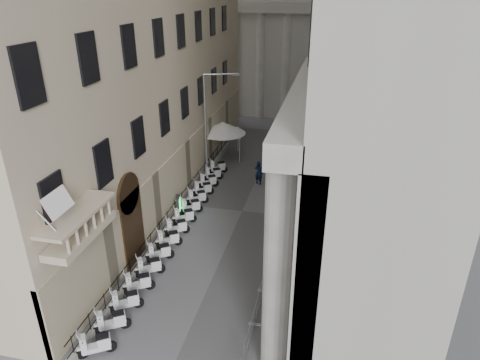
% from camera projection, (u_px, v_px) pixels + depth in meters
% --- Properties ---
extents(iron_fence, '(0.30, 28.00, 1.40)m').
position_uv_depth(iron_fence, '(180.00, 213.00, 30.68)').
color(iron_fence, black).
rests_on(iron_fence, ground).
extents(blue_awning, '(1.60, 3.00, 3.00)m').
position_uv_depth(blue_awning, '(307.00, 178.00, 36.12)').
color(blue_awning, navy).
rests_on(blue_awning, ground).
extents(flag, '(1.00, 1.40, 8.20)m').
position_uv_depth(flag, '(88.00, 352.00, 19.09)').
color(flag, '#9E0C11').
rests_on(flag, ground).
extents(scooter_0, '(1.49, 1.21, 1.50)m').
position_uv_depth(scooter_0, '(98.00, 354.00, 18.97)').
color(scooter_0, silver).
rests_on(scooter_0, ground).
extents(scooter_1, '(1.49, 1.21, 1.50)m').
position_uv_depth(scooter_1, '(114.00, 331.00, 20.26)').
color(scooter_1, silver).
rests_on(scooter_1, ground).
extents(scooter_2, '(1.49, 1.21, 1.50)m').
position_uv_depth(scooter_2, '(128.00, 310.00, 21.55)').
color(scooter_2, silver).
rests_on(scooter_2, ground).
extents(scooter_3, '(1.49, 1.21, 1.50)m').
position_uv_depth(scooter_3, '(140.00, 291.00, 22.85)').
color(scooter_3, silver).
rests_on(scooter_3, ground).
extents(scooter_4, '(1.49, 1.21, 1.50)m').
position_uv_depth(scooter_4, '(151.00, 275.00, 24.14)').
color(scooter_4, silver).
rests_on(scooter_4, ground).
extents(scooter_5, '(1.49, 1.21, 1.50)m').
position_uv_depth(scooter_5, '(160.00, 260.00, 25.43)').
color(scooter_5, silver).
rests_on(scooter_5, ground).
extents(scooter_6, '(1.49, 1.21, 1.50)m').
position_uv_depth(scooter_6, '(169.00, 247.00, 26.72)').
color(scooter_6, silver).
rests_on(scooter_6, ground).
extents(scooter_7, '(1.49, 1.21, 1.50)m').
position_uv_depth(scooter_7, '(177.00, 234.00, 28.02)').
color(scooter_7, silver).
rests_on(scooter_7, ground).
extents(scooter_8, '(1.49, 1.21, 1.50)m').
position_uv_depth(scooter_8, '(185.00, 223.00, 29.31)').
color(scooter_8, silver).
rests_on(scooter_8, ground).
extents(scooter_9, '(1.49, 1.21, 1.50)m').
position_uv_depth(scooter_9, '(191.00, 213.00, 30.60)').
color(scooter_9, silver).
rests_on(scooter_9, ground).
extents(scooter_10, '(1.49, 1.21, 1.50)m').
position_uv_depth(scooter_10, '(198.00, 204.00, 31.90)').
color(scooter_10, silver).
rests_on(scooter_10, ground).
extents(scooter_11, '(1.49, 1.21, 1.50)m').
position_uv_depth(scooter_11, '(203.00, 195.00, 33.19)').
color(scooter_11, silver).
rests_on(scooter_11, ground).
extents(scooter_12, '(1.49, 1.21, 1.50)m').
position_uv_depth(scooter_12, '(209.00, 187.00, 34.48)').
color(scooter_12, silver).
rests_on(scooter_12, ground).
extents(scooter_13, '(1.49, 1.21, 1.50)m').
position_uv_depth(scooter_13, '(213.00, 180.00, 35.78)').
color(scooter_13, silver).
rests_on(scooter_13, ground).
extents(scooter_14, '(1.49, 1.21, 1.50)m').
position_uv_depth(scooter_14, '(218.00, 173.00, 37.07)').
color(scooter_14, silver).
rests_on(scooter_14, ground).
extents(barrier_1, '(0.60, 2.40, 1.10)m').
position_uv_depth(barrier_1, '(250.00, 344.00, 19.50)').
color(barrier_1, '#A1A4A9').
rests_on(barrier_1, ground).
extents(barrier_2, '(0.60, 2.40, 1.10)m').
position_uv_depth(barrier_2, '(259.00, 307.00, 21.72)').
color(barrier_2, '#A1A4A9').
rests_on(barrier_2, ground).
extents(barrier_3, '(0.60, 2.40, 1.10)m').
position_uv_depth(barrier_3, '(267.00, 277.00, 23.94)').
color(barrier_3, '#A1A4A9').
rests_on(barrier_3, ground).
extents(barrier_4, '(0.60, 2.40, 1.10)m').
position_uv_depth(barrier_4, '(274.00, 252.00, 26.15)').
color(barrier_4, '#A1A4A9').
rests_on(barrier_4, ground).
extents(barrier_5, '(0.60, 2.40, 1.10)m').
position_uv_depth(barrier_5, '(279.00, 231.00, 28.37)').
color(barrier_5, '#A1A4A9').
rests_on(barrier_5, ground).
extents(barrier_6, '(0.60, 2.40, 1.10)m').
position_uv_depth(barrier_6, '(284.00, 213.00, 30.59)').
color(barrier_6, '#A1A4A9').
rests_on(barrier_6, ground).
extents(security_tent, '(4.20, 4.20, 3.41)m').
position_uv_depth(security_tent, '(227.00, 129.00, 38.99)').
color(security_tent, silver).
rests_on(security_tent, ground).
extents(street_lamp, '(2.71, 1.08, 8.66)m').
position_uv_depth(street_lamp, '(210.00, 117.00, 34.31)').
color(street_lamp, '#94979C').
rests_on(street_lamp, ground).
extents(info_kiosk, '(0.39, 0.78, 1.59)m').
position_uv_depth(info_kiosk, '(178.00, 206.00, 29.85)').
color(info_kiosk, black).
rests_on(info_kiosk, ground).
extents(pedestrian_a, '(0.85, 0.73, 1.98)m').
position_uv_depth(pedestrian_a, '(259.00, 173.00, 34.71)').
color(pedestrian_a, '#0C1733').
rests_on(pedestrian_a, ground).
extents(pedestrian_b, '(0.88, 0.73, 1.65)m').
position_uv_depth(pedestrian_b, '(280.00, 164.00, 36.72)').
color(pedestrian_b, black).
rests_on(pedestrian_b, ground).
extents(pedestrian_c, '(1.13, 0.90, 2.02)m').
position_uv_depth(pedestrian_c, '(274.00, 163.00, 36.49)').
color(pedestrian_c, black).
rests_on(pedestrian_c, ground).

